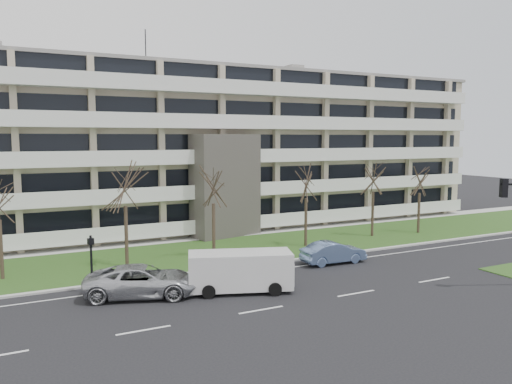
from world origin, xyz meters
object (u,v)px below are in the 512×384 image
blue_sedan (333,252)px  pedestrian_signal (91,257)px  silver_pickup (142,281)px  white_van (242,268)px

blue_sedan → pedestrian_signal: size_ratio=1.40×
silver_pickup → blue_sedan: bearing=-64.9°
silver_pickup → white_van: size_ratio=1.00×
white_van → pedestrian_signal: (-7.66, 3.37, 0.76)m
silver_pickup → blue_sedan: size_ratio=1.34×
pedestrian_signal → white_van: bearing=-42.1°
blue_sedan → white_van: 8.93m
silver_pickup → pedestrian_signal: size_ratio=1.87×
white_van → pedestrian_signal: pedestrian_signal is taller
silver_pickup → pedestrian_signal: pedestrian_signal is taller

